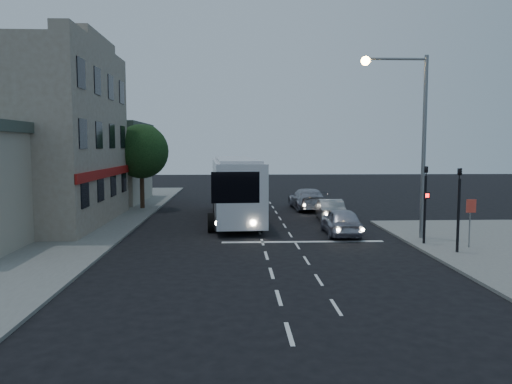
{
  "coord_description": "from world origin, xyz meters",
  "views": [
    {
      "loc": [
        -1.37,
        -22.12,
        4.72
      ],
      "look_at": [
        -0.18,
        5.04,
        2.2
      ],
      "focal_mm": 35.0,
      "sensor_mm": 36.0,
      "label": 1
    }
  ],
  "objects_px": {
    "car_suv": "(341,221)",
    "street_tree": "(141,149)",
    "tour_bus": "(235,187)",
    "traffic_signal_side": "(459,199)",
    "regulatory_sign": "(470,215)",
    "car_sedan_b": "(307,199)",
    "traffic_signal_main": "(425,195)",
    "car_sedan_a": "(330,210)",
    "streetlight": "(411,125)"
  },
  "relations": [
    {
      "from": "car_suv",
      "to": "street_tree",
      "type": "relative_size",
      "value": 0.69
    },
    {
      "from": "tour_bus",
      "to": "car_suv",
      "type": "xyz_separation_m",
      "value": [
        5.6,
        -5.67,
        -1.4
      ]
    },
    {
      "from": "traffic_signal_side",
      "to": "regulatory_sign",
      "type": "xyz_separation_m",
      "value": [
        1.0,
        0.96,
        -0.82
      ]
    },
    {
      "from": "car_sedan_b",
      "to": "traffic_signal_main",
      "type": "height_order",
      "value": "traffic_signal_main"
    },
    {
      "from": "car_sedan_a",
      "to": "street_tree",
      "type": "distance_m",
      "value": 14.75
    },
    {
      "from": "car_sedan_b",
      "to": "streetlight",
      "type": "height_order",
      "value": "streetlight"
    },
    {
      "from": "tour_bus",
      "to": "car_sedan_a",
      "type": "height_order",
      "value": "tour_bus"
    },
    {
      "from": "tour_bus",
      "to": "car_suv",
      "type": "bearing_deg",
      "value": -48.64
    },
    {
      "from": "car_suv",
      "to": "streetlight",
      "type": "bearing_deg",
      "value": 154.13
    },
    {
      "from": "tour_bus",
      "to": "traffic_signal_side",
      "type": "distance_m",
      "value": 14.37
    },
    {
      "from": "street_tree",
      "to": "tour_bus",
      "type": "bearing_deg",
      "value": -38.87
    },
    {
      "from": "streetlight",
      "to": "street_tree",
      "type": "xyz_separation_m",
      "value": [
        -15.55,
        12.82,
        -1.23
      ]
    },
    {
      "from": "car_suv",
      "to": "car_sedan_a",
      "type": "relative_size",
      "value": 1.02
    },
    {
      "from": "car_suv",
      "to": "street_tree",
      "type": "height_order",
      "value": "street_tree"
    },
    {
      "from": "traffic_signal_side",
      "to": "regulatory_sign",
      "type": "height_order",
      "value": "traffic_signal_side"
    },
    {
      "from": "regulatory_sign",
      "to": "street_tree",
      "type": "relative_size",
      "value": 0.35
    },
    {
      "from": "car_suv",
      "to": "regulatory_sign",
      "type": "xyz_separation_m",
      "value": [
        5.02,
        -4.04,
        0.87
      ]
    },
    {
      "from": "regulatory_sign",
      "to": "streetlight",
      "type": "xyz_separation_m",
      "value": [
        -1.96,
        2.44,
        4.14
      ]
    },
    {
      "from": "streetlight",
      "to": "street_tree",
      "type": "relative_size",
      "value": 1.45
    },
    {
      "from": "traffic_signal_main",
      "to": "traffic_signal_side",
      "type": "relative_size",
      "value": 1.0
    },
    {
      "from": "car_suv",
      "to": "car_sedan_a",
      "type": "distance_m",
      "value": 5.13
    },
    {
      "from": "tour_bus",
      "to": "car_suv",
      "type": "relative_size",
      "value": 3.03
    },
    {
      "from": "tour_bus",
      "to": "car_sedan_b",
      "type": "distance_m",
      "value": 7.52
    },
    {
      "from": "traffic_signal_side",
      "to": "streetlight",
      "type": "bearing_deg",
      "value": 105.7
    },
    {
      "from": "car_suv",
      "to": "regulatory_sign",
      "type": "bearing_deg",
      "value": 142.9
    },
    {
      "from": "car_sedan_a",
      "to": "regulatory_sign",
      "type": "bearing_deg",
      "value": 120.57
    },
    {
      "from": "car_sedan_b",
      "to": "street_tree",
      "type": "bearing_deg",
      "value": -4.95
    },
    {
      "from": "tour_bus",
      "to": "street_tree",
      "type": "xyz_separation_m",
      "value": [
        -6.89,
        5.55,
        2.37
      ]
    },
    {
      "from": "car_sedan_a",
      "to": "traffic_signal_side",
      "type": "xyz_separation_m",
      "value": [
        3.63,
        -10.12,
        1.73
      ]
    },
    {
      "from": "car_suv",
      "to": "car_sedan_b",
      "type": "height_order",
      "value": "car_sedan_b"
    },
    {
      "from": "regulatory_sign",
      "to": "traffic_signal_side",
      "type": "bearing_deg",
      "value": -136.08
    },
    {
      "from": "car_sedan_a",
      "to": "streetlight",
      "type": "xyz_separation_m",
      "value": [
        2.68,
        -6.72,
        5.04
      ]
    },
    {
      "from": "car_suv",
      "to": "car_sedan_b",
      "type": "bearing_deg",
      "value": -87.08
    },
    {
      "from": "car_sedan_a",
      "to": "traffic_signal_main",
      "type": "bearing_deg",
      "value": 113.54
    },
    {
      "from": "traffic_signal_side",
      "to": "street_tree",
      "type": "xyz_separation_m",
      "value": [
        -16.51,
        16.22,
        2.08
      ]
    },
    {
      "from": "tour_bus",
      "to": "traffic_signal_main",
      "type": "height_order",
      "value": "traffic_signal_main"
    },
    {
      "from": "tour_bus",
      "to": "traffic_signal_main",
      "type": "xyz_separation_m",
      "value": [
        8.91,
        -8.69,
        0.29
      ]
    },
    {
      "from": "traffic_signal_main",
      "to": "tour_bus",
      "type": "bearing_deg",
      "value": 135.73
    },
    {
      "from": "regulatory_sign",
      "to": "streetlight",
      "type": "distance_m",
      "value": 5.18
    },
    {
      "from": "car_suv",
      "to": "traffic_signal_main",
      "type": "height_order",
      "value": "traffic_signal_main"
    },
    {
      "from": "street_tree",
      "to": "streetlight",
      "type": "bearing_deg",
      "value": -39.51
    },
    {
      "from": "traffic_signal_main",
      "to": "street_tree",
      "type": "distance_m",
      "value": 21.38
    },
    {
      "from": "street_tree",
      "to": "car_sedan_a",
      "type": "bearing_deg",
      "value": -25.37
    },
    {
      "from": "car_sedan_a",
      "to": "streetlight",
      "type": "distance_m",
      "value": 8.82
    },
    {
      "from": "car_sedan_a",
      "to": "car_sedan_b",
      "type": "height_order",
      "value": "car_sedan_b"
    },
    {
      "from": "car_sedan_b",
      "to": "regulatory_sign",
      "type": "xyz_separation_m",
      "value": [
        5.25,
        -14.8,
        0.81
      ]
    },
    {
      "from": "traffic_signal_side",
      "to": "streetlight",
      "type": "xyz_separation_m",
      "value": [
        -0.96,
        3.4,
        3.31
      ]
    },
    {
      "from": "tour_bus",
      "to": "street_tree",
      "type": "bearing_deg",
      "value": 137.87
    },
    {
      "from": "car_sedan_b",
      "to": "street_tree",
      "type": "distance_m",
      "value": 12.82
    },
    {
      "from": "traffic_signal_side",
      "to": "streetlight",
      "type": "height_order",
      "value": "streetlight"
    }
  ]
}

